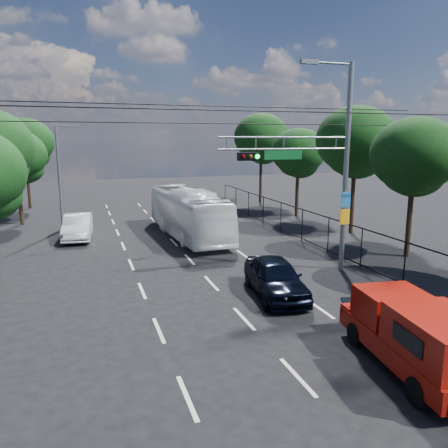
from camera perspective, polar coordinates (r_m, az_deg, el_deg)
name	(u,v)px	position (r m, az deg, el deg)	size (l,w,h in m)	color
ground	(298,377)	(12.39, 9.58, -19.09)	(120.00, 120.00, 0.00)	black
lane_markings	(181,250)	(24.76, -5.64, -3.42)	(6.12, 38.00, 0.01)	beige
signal_mast	(323,160)	(20.31, 12.85, 8.14)	(6.43, 0.39, 9.50)	slate
streetlight_left	(62,173)	(31.51, -20.45, 6.32)	(2.09, 0.22, 7.08)	slate
utility_wires	(205,113)	(18.98, -2.53, 14.23)	(22.00, 5.04, 0.74)	black
fence_right	(317,230)	(25.60, 12.09, -0.78)	(0.06, 34.03, 2.00)	black
tree_right_b	(414,161)	(24.68, 23.57, 7.55)	(4.50, 4.50, 7.31)	black
tree_right_c	(356,146)	(29.75, 16.81, 9.76)	(5.10, 5.10, 8.29)	black
tree_right_d	(298,156)	(35.56, 9.68, 8.80)	(4.32, 4.32, 7.02)	black
tree_right_e	(261,141)	(42.85, 4.90, 10.74)	(5.28, 5.28, 8.58)	black
tree_left_d	(17,159)	(34.72, -25.44, 7.62)	(4.20, 4.20, 6.83)	black
tree_left_e	(25,146)	(42.67, -24.52, 9.25)	(4.92, 4.92, 7.99)	black
red_pickup	(416,334)	(13.12, 23.78, -13.05)	(2.59, 5.45, 1.96)	black
navy_hatchback	(275,277)	(17.63, 6.72, -6.93)	(1.81, 4.49, 1.53)	black
white_bus	(188,213)	(28.13, -4.74, 1.47)	(2.52, 10.77, 3.00)	white
white_van	(78,227)	(28.84, -18.58, -0.33)	(1.62, 4.63, 1.53)	silver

